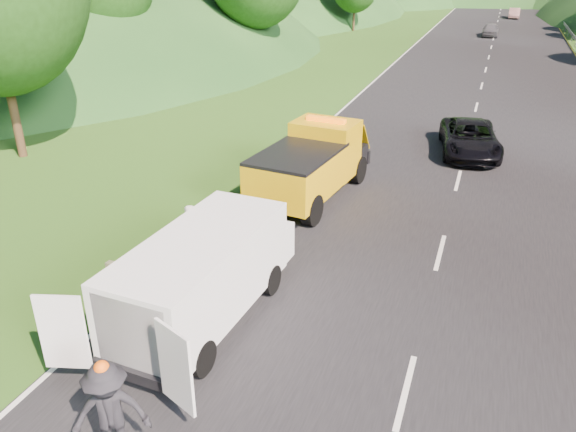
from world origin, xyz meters
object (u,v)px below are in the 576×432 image
at_px(tow_truck, 312,163).
at_px(suitcase, 113,271).
at_px(child, 217,282).
at_px(woman, 196,264).
at_px(white_van, 205,272).
at_px(passing_suv, 468,154).

xyz_separation_m(tow_truck, suitcase, (-3.13, -7.13, -1.00)).
bearing_deg(child, woman, -175.68).
xyz_separation_m(tow_truck, woman, (-1.52, -5.64, -1.26)).
bearing_deg(tow_truck, child, -88.12).
distance_m(white_van, woman, 2.92).
bearing_deg(tow_truck, passing_suv, 61.05).
bearing_deg(white_van, passing_suv, 74.79).
bearing_deg(passing_suv, woman, -126.42).
height_order(tow_truck, suitcase, tow_truck).
relative_size(tow_truck, passing_suv, 1.26).
bearing_deg(suitcase, woman, 42.85).
bearing_deg(passing_suv, suitcase, -129.09).
distance_m(white_van, child, 2.01).
height_order(woman, child, woman).
relative_size(tow_truck, woman, 3.57).
bearing_deg(suitcase, passing_suv, 60.11).
relative_size(suitcase, passing_suv, 0.11).
xyz_separation_m(white_van, woman, (-1.50, 2.17, -1.24)).
bearing_deg(tow_truck, white_van, -83.40).
bearing_deg(white_van, suitcase, 170.93).
xyz_separation_m(white_van, suitcase, (-3.11, 0.68, -0.98)).
bearing_deg(tow_truck, woman, -98.36).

